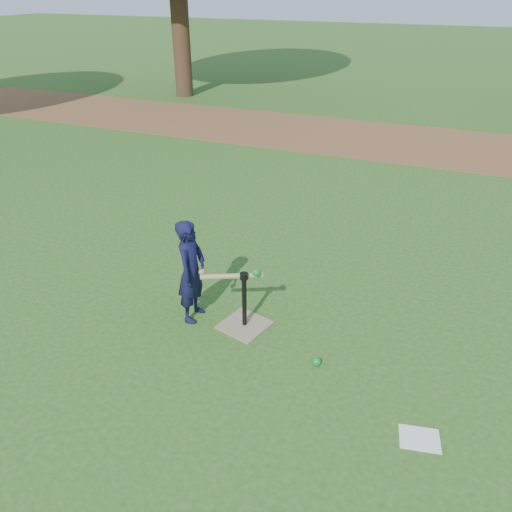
% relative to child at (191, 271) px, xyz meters
% --- Properties ---
extents(ground, '(80.00, 80.00, 0.00)m').
position_rel_child_xyz_m(ground, '(0.39, -0.28, -0.54)').
color(ground, '#285116').
rests_on(ground, ground).
extents(dirt_strip, '(24.00, 3.00, 0.01)m').
position_rel_child_xyz_m(dirt_strip, '(0.39, 7.22, -0.54)').
color(dirt_strip, brown).
rests_on(dirt_strip, ground).
extents(child, '(0.30, 0.42, 1.09)m').
position_rel_child_xyz_m(child, '(0.00, 0.00, 0.00)').
color(child, black).
rests_on(child, ground).
extents(wiffle_ball_ground, '(0.08, 0.08, 0.08)m').
position_rel_child_xyz_m(wiffle_ball_ground, '(1.38, -0.24, -0.50)').
color(wiffle_ball_ground, '#0C892C').
rests_on(wiffle_ball_ground, ground).
extents(clipboard, '(0.34, 0.28, 0.01)m').
position_rel_child_xyz_m(clipboard, '(2.33, -0.74, -0.54)').
color(clipboard, white).
rests_on(clipboard, ground).
extents(batting_tee, '(0.52, 0.52, 0.61)m').
position_rel_child_xyz_m(batting_tee, '(0.54, 0.05, -0.43)').
color(batting_tee, '#917D5C').
rests_on(batting_tee, ground).
extents(swing_action, '(0.61, 0.31, 0.13)m').
position_rel_child_xyz_m(swing_action, '(0.44, 0.04, 0.04)').
color(swing_action, tan).
rests_on(swing_action, ground).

